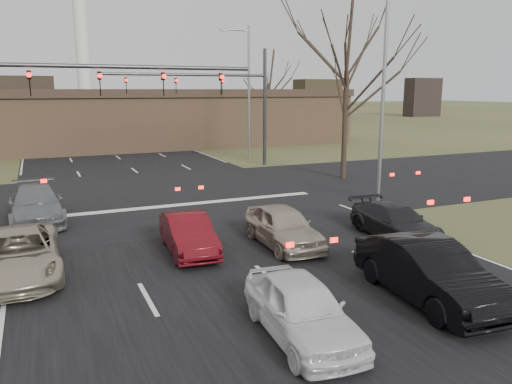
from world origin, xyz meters
TOP-DOWN VIEW (x-y plane):
  - ground at (0.00, 0.00)m, footprint 360.00×360.00m
  - road_main at (0.00, 60.00)m, footprint 14.00×300.00m
  - road_cross at (0.00, 15.00)m, footprint 200.00×14.00m
  - building at (2.00, 38.00)m, footprint 42.40×10.40m
  - mast_arm_near at (-5.23, 13.00)m, footprint 12.12×0.24m
  - mast_arm_far at (6.18, 23.00)m, footprint 11.12×0.24m
  - streetlight_right_near at (8.82, 10.00)m, footprint 2.34×0.25m
  - streetlight_right_far at (9.32, 27.00)m, footprint 2.34×0.25m
  - tree_right_near at (11.00, 16.00)m, footprint 6.90×6.90m
  - tree_right_far at (15.00, 35.00)m, footprint 5.40×5.40m
  - car_silver_suv at (-6.50, 6.06)m, footprint 2.24×4.85m
  - car_white_sedan at (-0.86, -0.28)m, footprint 1.86×4.02m
  - car_black_hatch at (3.00, 0.13)m, footprint 2.06×4.81m
  - car_charcoal_sedan at (5.81, 4.84)m, footprint 1.87×4.23m
  - car_grey_ahead at (-5.99, 12.50)m, footprint 2.15×5.01m
  - car_red_ahead at (-1.47, 6.26)m, footprint 1.63×3.93m
  - car_silver_ahead at (1.68, 5.63)m, footprint 1.80×4.14m

SIDE VIEW (x-z plane):
  - ground at x=0.00m, z-range 0.00..0.00m
  - road_main at x=0.00m, z-range 0.00..0.02m
  - road_cross at x=0.00m, z-range 0.00..0.03m
  - car_charcoal_sedan at x=5.81m, z-range 0.00..1.21m
  - car_red_ahead at x=-1.47m, z-range 0.00..1.27m
  - car_white_sedan at x=-0.86m, z-range 0.00..1.33m
  - car_silver_suv at x=-6.50m, z-range 0.00..1.35m
  - car_silver_ahead at x=1.68m, z-range 0.00..1.39m
  - car_grey_ahead at x=-5.99m, z-range 0.00..1.44m
  - car_black_hatch at x=3.00m, z-range 0.00..1.54m
  - building at x=2.00m, z-range 0.02..5.32m
  - mast_arm_far at x=6.18m, z-range 1.02..9.02m
  - mast_arm_near at x=-5.23m, z-range 1.07..9.07m
  - streetlight_right_near at x=8.82m, z-range 0.59..10.59m
  - streetlight_right_far at x=9.32m, z-range 0.59..10.59m
  - tree_right_far at x=15.00m, z-range 2.46..11.46m
  - tree_right_near at x=11.00m, z-range 3.15..14.65m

